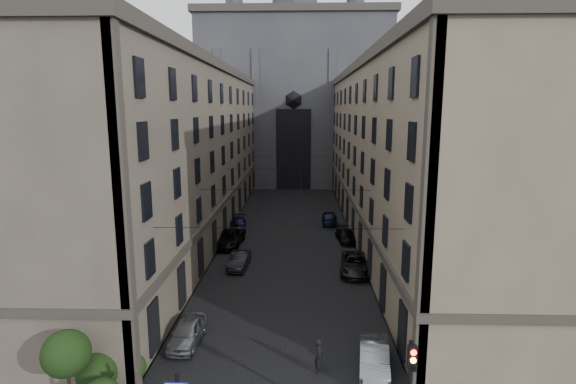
# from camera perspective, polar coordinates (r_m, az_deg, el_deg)

# --- Properties ---
(sidewalk_left) EXTENTS (7.00, 80.00, 0.15)m
(sidewalk_left) POSITION_cam_1_polar(r_m,az_deg,el_deg) (53.38, -11.20, -4.85)
(sidewalk_left) COLOR #383533
(sidewalk_left) RESTS_ON ground
(sidewalk_right) EXTENTS (7.00, 80.00, 0.15)m
(sidewalk_right) POSITION_cam_1_polar(r_m,az_deg,el_deg) (52.88, 11.67, -5.01)
(sidewalk_right) COLOR #383533
(sidewalk_right) RESTS_ON ground
(building_left) EXTENTS (13.60, 60.60, 18.85)m
(building_left) POSITION_cam_1_polar(r_m,az_deg,el_deg) (52.48, -14.71, 5.05)
(building_left) COLOR #4D453B
(building_left) RESTS_ON ground
(building_right) EXTENTS (13.60, 60.60, 18.85)m
(building_right) POSITION_cam_1_polar(r_m,az_deg,el_deg) (51.83, 15.27, 4.95)
(building_right) COLOR brown
(building_right) RESTS_ON ground
(gothic_tower) EXTENTS (35.00, 23.00, 58.00)m
(gothic_tower) POSITION_cam_1_polar(r_m,az_deg,el_deg) (89.20, 0.84, 12.94)
(gothic_tower) COLOR #2D2D33
(gothic_tower) RESTS_ON ground
(shrub_cluster) EXTENTS (3.90, 4.40, 3.90)m
(shrub_cluster) POSITION_cam_1_polar(r_m,az_deg,el_deg) (24.84, -23.84, -19.99)
(shrub_cluster) COLOR black
(shrub_cluster) RESTS_ON sidewalk_left
(tram_wires) EXTENTS (14.00, 60.00, 0.43)m
(tram_wires) POSITION_cam_1_polar(r_m,az_deg,el_deg) (50.26, 0.17, 2.76)
(tram_wires) COLOR black
(tram_wires) RESTS_ON ground
(car_left_near) EXTENTS (1.91, 4.30, 1.44)m
(car_left_near) POSITION_cam_1_polar(r_m,az_deg,el_deg) (29.14, -12.68, -16.97)
(car_left_near) COLOR slate
(car_left_near) RESTS_ON ground
(car_left_midnear) EXTENTS (1.73, 4.36, 1.41)m
(car_left_midnear) POSITION_cam_1_polar(r_m,az_deg,el_deg) (40.84, -6.22, -8.60)
(car_left_midnear) COLOR black
(car_left_midnear) RESTS_ON ground
(car_left_midfar) EXTENTS (2.98, 5.87, 1.59)m
(car_left_midfar) POSITION_cam_1_polar(r_m,az_deg,el_deg) (47.18, -7.58, -5.88)
(car_left_midfar) COLOR black
(car_left_midfar) RESTS_ON ground
(car_left_far) EXTENTS (2.56, 5.06, 1.41)m
(car_left_far) POSITION_cam_1_polar(r_m,az_deg,el_deg) (53.14, -6.39, -4.08)
(car_left_far) COLOR black
(car_left_far) RESTS_ON ground
(car_right_near) EXTENTS (2.12, 4.64, 1.48)m
(car_right_near) POSITION_cam_1_polar(r_m,az_deg,el_deg) (26.43, 10.87, -19.91)
(car_right_near) COLOR slate
(car_right_near) RESTS_ON ground
(car_right_midnear) EXTENTS (3.26, 5.96, 1.58)m
(car_right_midnear) POSITION_cam_1_polar(r_m,az_deg,el_deg) (39.89, 8.64, -9.01)
(car_right_midnear) COLOR black
(car_right_midnear) RESTS_ON ground
(car_right_midfar) EXTENTS (2.36, 4.70, 1.31)m
(car_right_midfar) POSITION_cam_1_polar(r_m,az_deg,el_deg) (48.71, 7.42, -5.52)
(car_right_midfar) COLOR black
(car_right_midfar) RESTS_ON ground
(car_right_far) EXTENTS (1.94, 4.60, 1.56)m
(car_right_far) POSITION_cam_1_polar(r_m,az_deg,el_deg) (55.36, 5.31, -3.39)
(car_right_far) COLOR black
(car_right_far) RESTS_ON ground
(pedestrian) EXTENTS (0.47, 0.71, 1.92)m
(pedestrian) POSITION_cam_1_polar(r_m,az_deg,el_deg) (25.75, 3.94, -20.04)
(pedestrian) COLOR black
(pedestrian) RESTS_ON ground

